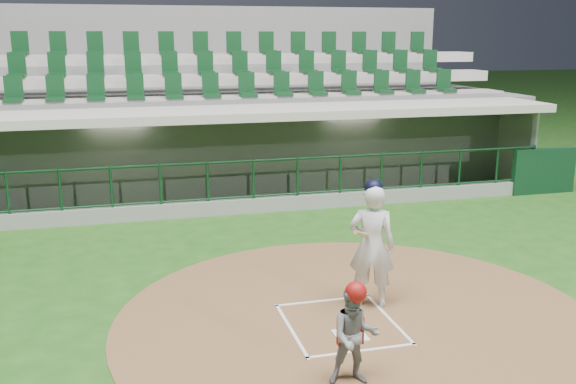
# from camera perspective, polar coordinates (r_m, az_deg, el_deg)

# --- Properties ---
(ground) EXTENTS (120.00, 120.00, 0.00)m
(ground) POSITION_cam_1_polar(r_m,az_deg,el_deg) (9.79, 4.13, -10.95)
(ground) COLOR #1D4814
(ground) RESTS_ON ground
(dirt_circle) EXTENTS (7.20, 7.20, 0.01)m
(dirt_circle) POSITION_cam_1_polar(r_m,az_deg,el_deg) (9.71, 6.22, -11.17)
(dirt_circle) COLOR brown
(dirt_circle) RESTS_ON ground
(home_plate) EXTENTS (0.43, 0.43, 0.02)m
(home_plate) POSITION_cam_1_polar(r_m,az_deg,el_deg) (9.19, 5.56, -12.57)
(home_plate) COLOR white
(home_plate) RESTS_ON dirt_circle
(batter_box_chalk) EXTENTS (1.55, 1.80, 0.01)m
(batter_box_chalk) POSITION_cam_1_polar(r_m,az_deg,el_deg) (9.53, 4.72, -11.58)
(batter_box_chalk) COLOR white
(batter_box_chalk) RESTS_ON ground
(dugout_structure) EXTENTS (16.40, 3.70, 3.00)m
(dugout_structure) POSITION_cam_1_polar(r_m,az_deg,el_deg) (16.80, -3.99, 3.01)
(dugout_structure) COLOR slate
(dugout_structure) RESTS_ON ground
(seating_deck) EXTENTS (17.00, 6.72, 5.15)m
(seating_deck) POSITION_cam_1_polar(r_m,az_deg,el_deg) (19.71, -6.04, 5.93)
(seating_deck) COLOR slate
(seating_deck) RESTS_ON ground
(batter) EXTENTS (0.95, 1.00, 2.00)m
(batter) POSITION_cam_1_polar(r_m,az_deg,el_deg) (9.85, 7.46, -4.59)
(batter) COLOR silver
(batter) RESTS_ON dirt_circle
(catcher) EXTENTS (0.67, 0.56, 1.30)m
(catcher) POSITION_cam_1_polar(r_m,az_deg,el_deg) (7.81, 5.94, -12.44)
(catcher) COLOR gray
(catcher) RESTS_ON dirt_circle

